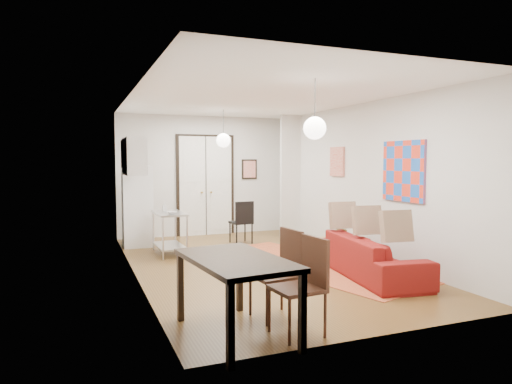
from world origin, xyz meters
name	(u,v)px	position (x,y,z in m)	size (l,w,h in m)	color
floor	(258,264)	(0.00, 0.00, 0.00)	(7.00, 7.00, 0.00)	brown
ceiling	(258,98)	(0.00, 0.00, 2.90)	(4.20, 7.00, 0.02)	white
wall_back	(205,176)	(0.00, 3.50, 1.45)	(4.20, 0.02, 2.90)	silver
wall_front	(385,197)	(0.00, -3.50, 1.45)	(4.20, 0.02, 2.90)	silver
wall_left	(134,184)	(-2.10, 0.00, 1.45)	(0.02, 7.00, 2.90)	silver
wall_right	(360,180)	(2.10, 0.00, 1.45)	(0.02, 7.00, 2.90)	silver
double_doors	(206,186)	(0.00, 3.46, 1.20)	(1.44, 0.06, 2.50)	white
stub_partition	(290,176)	(1.85, 2.55, 1.45)	(0.50, 0.10, 2.90)	silver
wall_cabinet	(134,156)	(-1.92, 1.50, 1.90)	(0.35, 1.00, 0.70)	silver
painting_popart	(403,171)	(2.08, -1.25, 1.65)	(0.05, 1.00, 1.00)	red
painting_abstract	(337,162)	(2.08, 0.80, 1.80)	(0.05, 0.50, 0.60)	beige
poster_back	(249,169)	(1.15, 3.47, 1.60)	(0.40, 0.03, 0.50)	red
print_left	(123,154)	(-2.07, 2.00, 1.95)	(0.03, 0.44, 0.54)	#986B3F
pendant_back	(223,140)	(0.00, 2.00, 2.25)	(0.30, 0.30, 0.80)	silver
pendant_front	(315,128)	(0.00, -2.00, 2.25)	(0.30, 0.30, 0.80)	silver
kilim_rug	(311,264)	(0.85, -0.36, 0.01)	(1.59, 4.24, 0.01)	#C85F32
sofa	(372,256)	(1.34, -1.45, 0.32)	(0.87, 2.22, 0.65)	maroon
coffee_table	(337,240)	(1.64, 0.05, 0.31)	(0.82, 0.47, 0.36)	#AC8251
potted_plant	(342,228)	(1.74, 0.05, 0.54)	(0.28, 0.32, 0.35)	#37682F
kitchen_counter	(169,228)	(-1.27, 1.48, 0.51)	(0.55, 1.08, 0.82)	#B6B9BB
bowl	(172,213)	(-1.27, 1.18, 0.84)	(0.19, 0.19, 0.05)	silver
soap_bottle	(164,207)	(-1.32, 1.73, 0.90)	(0.08, 0.08, 0.17)	teal
fridge	(137,206)	(-1.75, 2.53, 0.85)	(0.60, 0.60, 1.71)	white
dining_table	(236,266)	(-1.43, -2.93, 0.73)	(1.00, 1.57, 0.82)	black
dining_chair_near	(271,265)	(-0.83, -2.48, 0.59)	(0.54, 0.72, 1.02)	#3B1F12
dining_chair_far	(293,277)	(-0.83, -3.05, 0.59)	(0.54, 0.72, 1.02)	#3B1F12
black_side_chair	(240,218)	(0.41, 2.15, 0.55)	(0.46, 0.46, 0.94)	black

